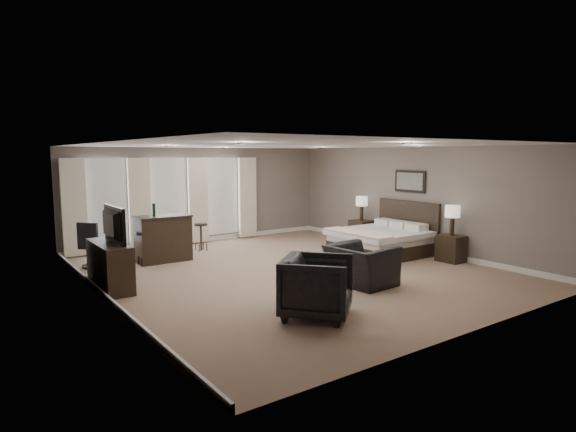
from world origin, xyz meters
TOP-DOWN VIEW (x-y plane):
  - room at (0.00, 0.00)m, footprint 7.60×8.60m
  - window_bay at (-1.00, 4.11)m, footprint 5.25×0.20m
  - bed at (2.58, 0.08)m, footprint 1.99×1.90m
  - nightstand_near at (3.47, -1.37)m, footprint 0.45×0.55m
  - nightstand_far at (3.47, 1.53)m, footprint 0.47×0.57m
  - lamp_near at (3.47, -1.37)m, footprint 0.33×0.33m
  - lamp_far at (3.47, 1.53)m, footprint 0.32×0.32m
  - wall_art at (3.70, 0.08)m, footprint 0.04×0.96m
  - dresser at (-3.45, 0.80)m, footprint 0.47×1.45m
  - tv at (-3.45, 0.80)m, footprint 0.65×1.14m
  - armchair_near at (0.43, -1.62)m, footprint 0.82×1.19m
  - armchair_far at (-1.35, -2.54)m, footprint 1.35×1.34m
  - bar_counter at (-1.83, 2.43)m, footprint 1.21×0.63m
  - bar_stool_left at (-2.31, 2.31)m, footprint 0.43×0.43m
  - bar_stool_right at (-0.59, 3.08)m, footprint 0.34×0.34m
  - desk_chair at (-3.27, 2.74)m, footprint 0.72×0.72m

SIDE VIEW (x-z plane):
  - nightstand_near at x=3.47m, z-range 0.00..0.60m
  - nightstand_far at x=3.47m, z-range 0.00..0.62m
  - bar_stool_right at x=-0.59m, z-range 0.00..0.69m
  - bar_stool_left at x=-2.31m, z-range 0.00..0.74m
  - dresser at x=-3.45m, z-range 0.00..0.84m
  - armchair_near at x=0.43m, z-range 0.00..1.00m
  - desk_chair at x=-3.27m, z-range 0.00..1.00m
  - armchair_far at x=-1.35m, z-range 0.00..1.01m
  - bar_counter at x=-1.83m, z-range 0.00..1.06m
  - bed at x=2.58m, z-range 0.00..1.26m
  - tv at x=-3.45m, z-range 0.84..0.99m
  - lamp_near at x=3.47m, z-range 0.60..1.28m
  - lamp_far at x=3.47m, z-range 0.62..1.28m
  - window_bay at x=-1.00m, z-range 0.05..2.35m
  - room at x=0.00m, z-range -0.02..2.62m
  - wall_art at x=3.70m, z-range 1.47..2.03m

